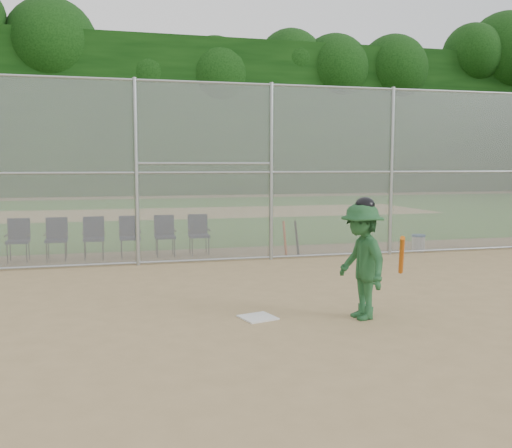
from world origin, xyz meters
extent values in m
plane|color=tan|center=(0.00, 0.00, 0.00)|extent=(100.00, 100.00, 0.00)
plane|color=#316E21|center=(0.00, 18.00, 0.01)|extent=(100.00, 100.00, 0.00)
plane|color=tan|center=(0.00, 18.00, 0.01)|extent=(24.00, 24.00, 0.00)
cube|color=gray|center=(0.00, 5.00, 2.00)|extent=(16.00, 0.02, 4.00)
cylinder|color=#9EA3A8|center=(0.00, 5.00, 3.95)|extent=(16.00, 0.05, 0.05)
cube|color=black|center=(0.00, 35.00, 5.50)|extent=(80.00, 5.00, 11.00)
cube|color=silver|center=(-0.57, 0.20, 0.01)|extent=(0.56, 0.56, 0.02)
imported|color=#1F4F29|center=(0.85, -0.17, 0.82)|extent=(0.70, 1.11, 1.65)
ellipsoid|color=black|center=(0.85, -0.17, 1.62)|extent=(0.27, 0.30, 0.23)
cylinder|color=#CF5E13|center=(1.25, -0.57, 0.95)|extent=(0.37, 0.63, 0.61)
cylinder|color=white|center=(4.90, 5.21, 0.19)|extent=(0.32, 0.32, 0.38)
cylinder|color=#255AA3|center=(4.90, 5.21, 0.40)|extent=(0.34, 0.34, 0.05)
cylinder|color=#D84C14|center=(1.46, 5.41, 0.42)|extent=(0.06, 0.30, 0.83)
cylinder|color=black|center=(1.76, 5.41, 0.41)|extent=(0.06, 0.33, 0.82)
camera|label=1|loc=(-2.57, -7.47, 2.18)|focal=40.00mm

